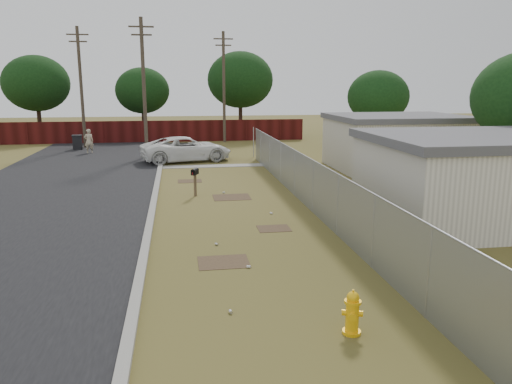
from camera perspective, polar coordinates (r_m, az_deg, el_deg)
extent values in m
plane|color=brown|center=(18.77, -2.72, -2.66)|extent=(120.00, 120.00, 0.00)
cube|color=black|center=(27.05, -20.67, 1.20)|extent=(9.00, 60.00, 0.02)
cube|color=#98978E|center=(26.49, -11.11, 1.66)|extent=(0.25, 60.00, 0.12)
cube|color=#98978E|center=(29.99, -5.14, 2.97)|extent=(6.20, 1.00, 0.03)
cylinder|color=gray|center=(11.03, 19.15, -8.74)|extent=(0.06, 0.06, 2.00)
cylinder|color=gray|center=(13.60, 13.25, -4.42)|extent=(0.06, 0.06, 2.00)
cylinder|color=gray|center=(16.31, 9.32, -1.47)|extent=(0.06, 0.06, 2.00)
cylinder|color=gray|center=(19.11, 6.53, 0.63)|extent=(0.06, 0.06, 2.00)
cylinder|color=gray|center=(21.97, 4.45, 2.19)|extent=(0.06, 0.06, 2.00)
cylinder|color=gray|center=(24.85, 2.86, 3.38)|extent=(0.06, 0.06, 2.00)
cylinder|color=gray|center=(27.77, 1.59, 4.33)|extent=(0.06, 0.06, 2.00)
cylinder|color=gray|center=(30.69, 0.56, 5.09)|extent=(0.06, 0.06, 2.00)
cylinder|color=gray|center=(33.64, -0.29, 5.72)|extent=(0.06, 0.06, 2.00)
cylinder|color=gray|center=(19.89, 5.83, 4.03)|extent=(0.04, 26.00, 0.04)
cube|color=gray|center=(20.06, 5.77, 1.20)|extent=(0.01, 26.00, 2.00)
cube|color=black|center=(20.22, 5.89, -0.74)|extent=(0.03, 26.00, 0.60)
cube|color=#48100F|center=(43.40, -14.39, 6.68)|extent=(30.00, 0.12, 1.80)
cylinder|color=#4E4034|center=(34.10, -12.68, 11.42)|extent=(0.24, 0.24, 9.00)
cube|color=#4E4034|center=(34.28, -13.00, 17.94)|extent=(1.60, 0.10, 0.10)
cube|color=#4E4034|center=(34.23, -12.96, 17.11)|extent=(1.30, 0.10, 0.10)
cylinder|color=#4E4034|center=(40.65, -19.34, 11.12)|extent=(0.24, 0.24, 9.00)
cube|color=#4E4034|center=(40.81, -19.74, 16.59)|extent=(1.60, 0.10, 0.10)
cube|color=#4E4034|center=(40.77, -19.69, 15.89)|extent=(1.30, 0.10, 0.10)
cylinder|color=#4E4034|center=(42.22, -3.69, 11.79)|extent=(0.24, 0.24, 9.00)
cube|color=#4E4034|center=(42.37, -3.76, 17.07)|extent=(1.60, 0.10, 0.10)
cube|color=#4E4034|center=(42.33, -3.75, 16.39)|extent=(1.30, 0.10, 0.10)
cube|color=white|center=(19.71, 24.94, 1.09)|extent=(8.00, 6.00, 2.80)
cube|color=#515156|center=(19.51, 25.35, 5.56)|extent=(8.32, 6.24, 0.30)
cube|color=white|center=(29.96, 15.71, 5.23)|extent=(7.00, 6.00, 2.80)
cube|color=#515156|center=(29.82, 15.88, 8.19)|extent=(7.28, 6.24, 0.30)
cylinder|color=#332017|center=(48.66, -23.51, 7.51)|extent=(0.36, 0.36, 3.30)
ellipsoid|color=black|center=(48.55, -23.83, 11.29)|extent=(5.70, 5.70, 4.84)
cylinder|color=#332017|center=(48.25, -12.70, 7.92)|extent=(0.36, 0.36, 2.86)
ellipsoid|color=black|center=(48.13, -12.86, 11.24)|extent=(4.94, 4.94, 4.20)
cylinder|color=#332017|center=(47.51, -1.78, 8.55)|extent=(0.36, 0.36, 3.52)
ellipsoid|color=black|center=(47.41, -1.81, 12.70)|extent=(6.08, 6.08, 5.17)
cylinder|color=#332017|center=(39.17, 13.60, 6.78)|extent=(0.36, 0.36, 2.64)
ellipsoid|color=black|center=(39.02, 13.79, 10.55)|extent=(4.56, 4.56, 3.88)
cylinder|color=yellow|center=(10.40, 10.86, -15.42)|extent=(0.47, 0.47, 0.06)
cylinder|color=yellow|center=(10.25, 10.93, -13.81)|extent=(0.33, 0.33, 0.63)
cylinder|color=yellow|center=(10.12, 11.01, -12.21)|extent=(0.43, 0.43, 0.05)
sphere|color=yellow|center=(10.09, 11.03, -11.77)|extent=(0.32, 0.32, 0.25)
cylinder|color=yellow|center=(10.03, 11.06, -11.09)|extent=(0.05, 0.05, 0.06)
cylinder|color=yellow|center=(10.22, 10.08, -13.40)|extent=(0.14, 0.15, 0.12)
cylinder|color=yellow|center=(10.23, 11.82, -13.45)|extent=(0.14, 0.15, 0.12)
cylinder|color=yellow|center=(10.08, 10.96, -13.80)|extent=(0.19, 0.17, 0.15)
cube|color=brown|center=(21.97, -6.97, 0.84)|extent=(0.12, 0.12, 1.02)
cube|color=black|center=(21.87, -7.00, 2.23)|extent=(0.37, 0.52, 0.18)
cylinder|color=black|center=(21.86, -7.01, 2.47)|extent=(0.37, 0.52, 0.18)
cube|color=#B10C18|center=(21.63, -7.26, 2.11)|extent=(0.04, 0.05, 0.10)
imported|color=white|center=(32.04, -7.98, 4.90)|extent=(6.13, 3.90, 1.58)
imported|color=#C4B290|center=(37.40, -18.56, 5.53)|extent=(0.72, 0.57, 1.72)
cube|color=black|center=(39.83, -19.73, 5.32)|extent=(0.71, 0.71, 1.03)
cube|color=black|center=(39.77, -19.79, 6.09)|extent=(0.78, 0.78, 0.09)
cylinder|color=black|center=(39.53, -19.26, 4.71)|extent=(0.08, 0.22, 0.21)
cylinder|color=silver|center=(13.49, -0.85, -8.52)|extent=(0.12, 0.10, 0.07)
cylinder|color=#B7B7BC|center=(15.35, -4.52, -5.95)|extent=(0.12, 0.12, 0.07)
cylinder|color=silver|center=(18.90, 1.75, -2.42)|extent=(0.12, 0.12, 0.07)
cylinder|color=#B7B7BC|center=(11.02, -2.92, -13.50)|extent=(0.08, 0.11, 0.07)
cylinder|color=silver|center=(22.50, -3.71, -0.05)|extent=(0.11, 0.08, 0.07)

